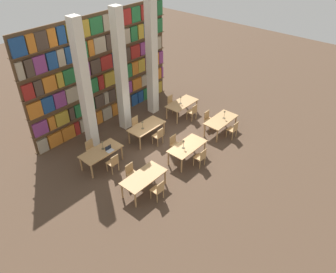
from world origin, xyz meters
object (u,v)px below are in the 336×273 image
object	(u,v)px
chair_6	(113,163)
desk_lamp_2	(102,144)
desk_lamp_1	(224,113)
pillar_right	(152,60)
reading_table_2	(221,121)
reading_table_4	(147,127)
reading_table_3	(101,153)
chair_11	(172,103)
chair_0	(158,190)
desk_lamp_0	(183,143)
chair_7	(91,149)
chair_3	(175,144)
desk_lamp_4	(181,99)
reading_table_0	(144,178)
chair_2	(201,157)
chair_1	(132,173)
chair_10	(193,112)
desk_lamp_3	(142,124)
chair_8	(159,136)
laptop	(109,150)
reading_table_1	(187,147)
pillar_left	(84,88)
chair_4	(233,129)
chair_5	(208,119)
reading_table_5	(182,104)
pillar_center	(121,73)

from	to	relation	value
chair_6	desk_lamp_2	xyz separation A→B (m)	(0.14, 0.78, 0.55)
chair_6	desk_lamp_1	bearing A→B (deg)	-17.39
pillar_right	reading_table_2	bearing A→B (deg)	-80.73
pillar_right	reading_table_4	size ratio (longest dim) A/B	3.26
reading_table_3	chair_11	distance (m)	5.65
reading_table_2	chair_0	bearing A→B (deg)	-171.85
pillar_right	desk_lamp_0	distance (m)	5.11
desk_lamp_1	chair_7	size ratio (longest dim) A/B	0.48
chair_3	reading_table_4	distance (m)	1.75
chair_6	desk_lamp_4	xyz separation A→B (m)	(5.48, 0.80, 0.55)
desk_lamp_0	desk_lamp_4	distance (m)	3.98
reading_table_0	chair_11	bearing A→B (deg)	30.73
chair_2	chair_3	bearing A→B (deg)	90.00
chair_3	desk_lamp_2	distance (m)	3.25
chair_1	chair_10	bearing A→B (deg)	-168.69
chair_0	chair_1	size ratio (longest dim) A/B	1.00
chair_6	desk_lamp_2	world-z (taller)	desk_lamp_2
desk_lamp_0	desk_lamp_3	xyz separation A→B (m)	(-0.07, 2.40, -0.00)
pillar_right	chair_2	size ratio (longest dim) A/B	6.68
chair_6	chair_1	bearing A→B (deg)	-87.57
chair_2	reading_table_3	world-z (taller)	chair_2
reading_table_0	chair_0	bearing A→B (deg)	-87.94
reading_table_2	chair_8	world-z (taller)	chair_8
chair_1	desk_lamp_1	xyz separation A→B (m)	(5.67, -0.72, 0.55)
desk_lamp_0	desk_lamp_1	xyz separation A→B (m)	(3.24, 0.02, 0.00)
chair_1	chair_8	bearing A→B (deg)	-160.23
chair_0	laptop	xyz separation A→B (m)	(0.20, 3.01, 0.30)
desk_lamp_0	chair_6	world-z (taller)	desk_lamp_0
reading_table_1	reading_table_4	world-z (taller)	same
reading_table_1	reading_table_4	xyz separation A→B (m)	(-0.01, 2.47, 0.00)
desk_lamp_0	reading_table_3	xyz separation A→B (m)	(-2.49, 2.54, -0.37)
pillar_left	chair_0	bearing A→B (deg)	-97.42
reading_table_3	chair_7	distance (m)	0.75
chair_4	reading_table_3	size ratio (longest dim) A/B	0.49
chair_10	desk_lamp_1	bearing A→B (deg)	-85.51
pillar_right	reading_table_4	world-z (taller)	pillar_right
desk_lamp_0	chair_5	size ratio (longest dim) A/B	0.48
desk_lamp_2	chair_3	bearing A→B (deg)	-36.03
reading_table_5	pillar_right	bearing A→B (deg)	115.04
reading_table_2	chair_8	xyz separation A→B (m)	(-2.79, 1.64, -0.18)
reading_table_4	chair_6	bearing A→B (deg)	-166.82
chair_0	laptop	size ratio (longest dim) A/B	2.81
chair_10	pillar_center	bearing A→B (deg)	141.64
pillar_right	chair_4	world-z (taller)	pillar_right
reading_table_1	laptop	distance (m)	3.38
desk_lamp_1	chair_8	world-z (taller)	desk_lamp_1
reading_table_0	chair_8	distance (m)	3.21
desk_lamp_1	desk_lamp_3	bearing A→B (deg)	144.23
chair_4	desk_lamp_2	bearing A→B (deg)	148.81
reading_table_4	chair_4	bearing A→B (deg)	-47.83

